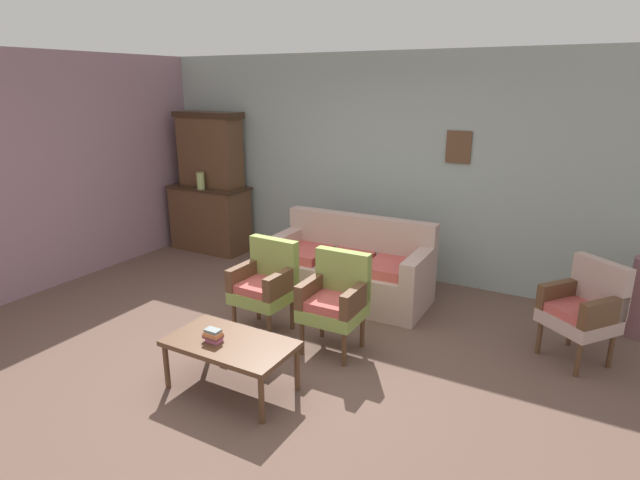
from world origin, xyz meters
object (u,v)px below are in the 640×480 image
(side_cabinet, at_px, (210,218))
(armchair_near_couch_end, at_px, (266,282))
(armchair_by_doorway, at_px, (335,298))
(coffee_table, at_px, (230,346))
(vase_on_cabinet, at_px, (201,181))
(floral_couch, at_px, (349,270))
(wingback_chair_by_fireplace, at_px, (584,307))
(book_stack_on_table, at_px, (213,335))

(side_cabinet, relative_size, armchair_near_couch_end, 1.28)
(armchair_by_doorway, bearing_deg, coffee_table, -112.47)
(vase_on_cabinet, xyz_separation_m, coffee_table, (2.52, -2.54, -0.67))
(armchair_near_couch_end, height_order, armchair_by_doorway, same)
(side_cabinet, height_order, vase_on_cabinet, vase_on_cabinet)
(floral_couch, bearing_deg, armchair_near_couch_end, -107.75)
(side_cabinet, xyz_separation_m, vase_on_cabinet, (0.03, -0.18, 0.58))
(vase_on_cabinet, distance_m, coffee_table, 3.64)
(side_cabinet, xyz_separation_m, wingback_chair_by_fireplace, (4.91, -0.87, 0.03))
(side_cabinet, relative_size, armchair_by_doorway, 1.28)
(vase_on_cabinet, xyz_separation_m, floral_couch, (2.52, -0.43, -0.72))
(wingback_chair_by_fireplace, bearing_deg, side_cabinet, 169.93)
(armchair_near_couch_end, distance_m, book_stack_on_table, 1.09)
(vase_on_cabinet, bearing_deg, side_cabinet, 98.79)
(armchair_near_couch_end, bearing_deg, book_stack_on_table, -76.70)
(armchair_near_couch_end, height_order, book_stack_on_table, armchair_near_couch_end)
(floral_couch, height_order, armchair_near_couch_end, same)
(floral_couch, xyz_separation_m, armchair_near_couch_end, (-0.36, -1.12, 0.17))
(wingback_chair_by_fireplace, relative_size, book_stack_on_table, 5.79)
(floral_couch, xyz_separation_m, book_stack_on_table, (-0.11, -2.18, 0.15))
(vase_on_cabinet, distance_m, book_stack_on_table, 3.60)
(book_stack_on_table, bearing_deg, armchair_by_doorway, 63.98)
(armchair_near_couch_end, bearing_deg, vase_on_cabinet, 144.32)
(vase_on_cabinet, bearing_deg, armchair_near_couch_end, -35.68)
(armchair_near_couch_end, distance_m, wingback_chair_by_fireplace, 2.85)
(vase_on_cabinet, xyz_separation_m, book_stack_on_table, (2.41, -2.61, -0.57))
(coffee_table, bearing_deg, wingback_chair_by_fireplace, 38.12)
(coffee_table, bearing_deg, armchair_by_doorway, 67.53)
(coffee_table, xyz_separation_m, book_stack_on_table, (-0.11, -0.07, 0.10))
(side_cabinet, height_order, floral_couch, side_cabinet)
(side_cabinet, bearing_deg, floral_couch, -13.64)
(armchair_by_doorway, xyz_separation_m, coffee_table, (-0.41, -0.98, -0.12))
(wingback_chair_by_fireplace, distance_m, coffee_table, 3.01)
(floral_couch, relative_size, coffee_table, 1.80)
(vase_on_cabinet, bearing_deg, book_stack_on_table, -47.29)
(side_cabinet, height_order, book_stack_on_table, side_cabinet)
(armchair_by_doorway, bearing_deg, armchair_near_couch_end, 179.49)
(side_cabinet, relative_size, wingback_chair_by_fireplace, 1.28)
(floral_couch, distance_m, coffee_table, 2.11)
(vase_on_cabinet, height_order, armchair_by_doorway, vase_on_cabinet)
(armchair_near_couch_end, height_order, coffee_table, armchair_near_couch_end)
(side_cabinet, distance_m, armchair_near_couch_end, 2.79)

